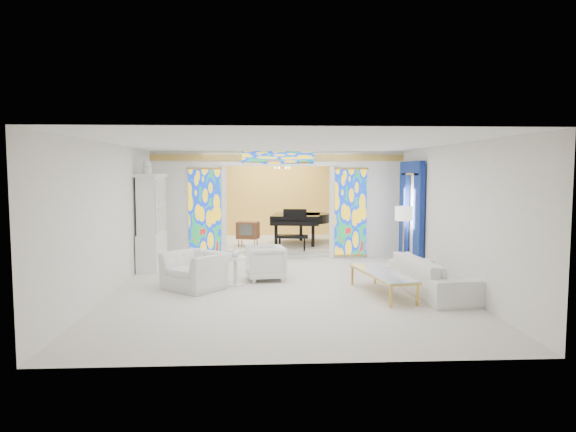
{
  "coord_description": "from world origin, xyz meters",
  "views": [
    {
      "loc": [
        -0.45,
        -12.33,
        2.45
      ],
      "look_at": [
        0.19,
        0.2,
        1.35
      ],
      "focal_mm": 32.0,
      "sensor_mm": 36.0,
      "label": 1
    }
  ],
  "objects": [
    {
      "name": "stained_glass_left",
      "position": [
        -2.03,
        1.89,
        1.3
      ],
      "size": [
        0.9,
        0.04,
        2.4
      ],
      "primitive_type": "cube",
      "color": "gold",
      "rests_on": "partition_wall"
    },
    {
      "name": "wall_left",
      "position": [
        -3.5,
        0.0,
        1.5
      ],
      "size": [
        0.02,
        12.0,
        3.0
      ],
      "primitive_type": "cube",
      "color": "white",
      "rests_on": "floor"
    },
    {
      "name": "wall_front",
      "position": [
        0.0,
        -6.0,
        1.5
      ],
      "size": [
        7.0,
        0.02,
        3.0
      ],
      "primitive_type": "cube",
      "color": "white",
      "rests_on": "floor"
    },
    {
      "name": "wall_back",
      "position": [
        0.0,
        6.0,
        1.5
      ],
      "size": [
        7.0,
        0.02,
        3.0
      ],
      "primitive_type": "cube",
      "color": "white",
      "rests_on": "floor"
    },
    {
      "name": "wall_right",
      "position": [
        3.5,
        0.0,
        1.5
      ],
      "size": [
        0.02,
        12.0,
        3.0
      ],
      "primitive_type": "cube",
      "color": "white",
      "rests_on": "floor"
    },
    {
      "name": "ceiling",
      "position": [
        0.0,
        0.0,
        3.0
      ],
      "size": [
        7.0,
        12.0,
        0.02
      ],
      "primitive_type": "cube",
      "color": "white",
      "rests_on": "wall_back"
    },
    {
      "name": "armchair_right",
      "position": [
        -0.38,
        -0.91,
        0.39
      ],
      "size": [
        0.96,
        0.94,
        0.77
      ],
      "primitive_type": "imported",
      "rotation": [
        0.0,
        0.0,
        -1.43
      ],
      "color": "silver",
      "rests_on": "floor"
    },
    {
      "name": "partition_wall",
      "position": [
        0.0,
        2.0,
        1.65
      ],
      "size": [
        7.0,
        0.22,
        3.0
      ],
      "color": "white",
      "rests_on": "floor"
    },
    {
      "name": "side_table",
      "position": [
        -1.03,
        -1.46,
        0.41
      ],
      "size": [
        0.59,
        0.59,
        0.62
      ],
      "rotation": [
        0.0,
        0.0,
        -0.21
      ],
      "color": "white",
      "rests_on": "floor"
    },
    {
      "name": "tv_console",
      "position": [
        -0.88,
        3.16,
        0.66
      ],
      "size": [
        0.73,
        0.59,
        0.74
      ],
      "rotation": [
        0.0,
        0.0,
        -0.28
      ],
      "color": "#522F1D",
      "rests_on": "alcove_platform"
    },
    {
      "name": "coffee_table",
      "position": [
        1.92,
        -2.42,
        0.42
      ],
      "size": [
        1.01,
        2.14,
        0.46
      ],
      "rotation": [
        0.0,
        0.0,
        0.19
      ],
      "color": "silver",
      "rests_on": "floor"
    },
    {
      "name": "armchair_left",
      "position": [
        -1.84,
        -1.7,
        0.38
      ],
      "size": [
        1.56,
        1.54,
        0.76
      ],
      "primitive_type": "imported",
      "rotation": [
        0.0,
        0.0,
        -0.7
      ],
      "color": "white",
      "rests_on": "floor"
    },
    {
      "name": "chandelier",
      "position": [
        0.2,
        4.0,
        2.55
      ],
      "size": [
        0.48,
        0.48,
        0.3
      ],
      "primitive_type": "cylinder",
      "color": "gold",
      "rests_on": "ceiling"
    },
    {
      "name": "vase",
      "position": [
        -1.03,
        -1.46,
        0.72
      ],
      "size": [
        0.24,
        0.24,
        0.2
      ],
      "primitive_type": "imported",
      "rotation": [
        0.0,
        0.0,
        0.32
      ],
      "color": "silver",
      "rests_on": "side_table"
    },
    {
      "name": "alcove_platform",
      "position": [
        0.0,
        4.1,
        0.09
      ],
      "size": [
        6.8,
        3.8,
        0.18
      ],
      "primitive_type": "cube",
      "color": "silver",
      "rests_on": "floor"
    },
    {
      "name": "stained_glass_transom",
      "position": [
        0.0,
        1.89,
        2.82
      ],
      "size": [
        2.0,
        0.04,
        0.34
      ],
      "primitive_type": "cube",
      "color": "gold",
      "rests_on": "partition_wall"
    },
    {
      "name": "sofa",
      "position": [
        2.95,
        -2.41,
        0.36
      ],
      "size": [
        1.21,
        2.57,
        0.72
      ],
      "primitive_type": "imported",
      "rotation": [
        0.0,
        0.0,
        1.67
      ],
      "color": "white",
      "rests_on": "floor"
    },
    {
      "name": "blue_drapes",
      "position": [
        3.4,
        0.7,
        1.58
      ],
      "size": [
        0.14,
        1.85,
        2.65
      ],
      "color": "navy",
      "rests_on": "wall_right"
    },
    {
      "name": "floor",
      "position": [
        0.0,
        0.0,
        0.0
      ],
      "size": [
        12.0,
        12.0,
        0.0
      ],
      "primitive_type": "plane",
      "color": "silver",
      "rests_on": "ground"
    },
    {
      "name": "stained_glass_right",
      "position": [
        2.03,
        1.89,
        1.3
      ],
      "size": [
        0.9,
        0.04,
        2.4
      ],
      "primitive_type": "cube",
      "color": "gold",
      "rests_on": "partition_wall"
    },
    {
      "name": "grand_piano",
      "position": [
        0.77,
        3.75,
        0.94
      ],
      "size": [
        2.03,
        2.89,
        1.12
      ],
      "rotation": [
        0.0,
        0.0,
        -0.15
      ],
      "color": "black",
      "rests_on": "alcove_platform"
    },
    {
      "name": "china_cabinet",
      "position": [
        -3.22,
        0.6,
        1.17
      ],
      "size": [
        0.56,
        1.46,
        2.72
      ],
      "color": "white",
      "rests_on": "floor"
    },
    {
      "name": "floor_lamp",
      "position": [
        2.8,
        -0.76,
        1.4
      ],
      "size": [
        0.47,
        0.47,
        1.64
      ],
      "rotation": [
        0.0,
        0.0,
        -0.2
      ],
      "color": "gold",
      "rests_on": "floor"
    },
    {
      "name": "gold_curtain_back",
      "position": [
        0.0,
        5.88,
        1.5
      ],
      "size": [
        6.7,
        0.1,
        2.9
      ],
      "primitive_type": "cube",
      "color": "gold",
      "rests_on": "wall_back"
    }
  ]
}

